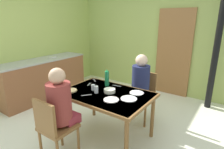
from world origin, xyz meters
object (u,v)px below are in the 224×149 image
at_px(kitchen_counter, 44,78).
at_px(water_bottle_green_near, 107,78).
at_px(person_far_diner, 140,80).
at_px(chair_far_diner, 143,93).
at_px(serving_bowl_center, 110,91).
at_px(chair_near_diner, 53,126).
at_px(dining_table, 106,98).
at_px(person_near_diner, 60,102).

distance_m(kitchen_counter, water_bottle_green_near, 1.99).
bearing_deg(person_far_diner, chair_far_diner, -90.00).
relative_size(chair_far_diner, serving_bowl_center, 5.12).
height_order(kitchen_counter, chair_near_diner, kitchen_counter).
relative_size(dining_table, person_far_diner, 1.71).
bearing_deg(kitchen_counter, person_near_diner, -29.26).
relative_size(dining_table, person_near_diner, 1.71).
distance_m(chair_near_diner, person_far_diner, 1.56).
bearing_deg(chair_near_diner, water_bottle_green_near, 88.10).
distance_m(kitchen_counter, serving_bowl_center, 2.20).
bearing_deg(dining_table, kitchen_counter, 169.34).
relative_size(person_near_diner, person_far_diner, 1.00).
bearing_deg(chair_near_diner, person_near_diner, 90.00).
relative_size(kitchen_counter, chair_far_diner, 2.37).
height_order(chair_far_diner, water_bottle_green_near, water_bottle_green_near).
distance_m(dining_table, serving_bowl_center, 0.11).
distance_m(person_far_diner, serving_bowl_center, 0.65).
bearing_deg(chair_far_diner, person_near_diner, 73.76).
distance_m(chair_near_diner, water_bottle_green_near, 1.12).
relative_size(chair_far_diner, person_far_diner, 1.13).
distance_m(chair_far_diner, person_near_diner, 1.56).
bearing_deg(kitchen_counter, serving_bowl_center, -9.21).
distance_m(kitchen_counter, chair_far_diner, 2.37).
bearing_deg(chair_near_diner, person_far_diner, 73.76).
bearing_deg(serving_bowl_center, kitchen_counter, 170.79).
xyz_separation_m(chair_near_diner, water_bottle_green_near, (0.04, 1.06, 0.36)).
height_order(chair_far_diner, person_near_diner, person_near_diner).
height_order(kitchen_counter, water_bottle_green_near, water_bottle_green_near).
xyz_separation_m(chair_far_diner, water_bottle_green_near, (-0.39, -0.55, 0.36)).
bearing_deg(person_far_diner, kitchen_counter, 6.60).
bearing_deg(water_bottle_green_near, person_near_diner, -92.18).
xyz_separation_m(chair_far_diner, person_far_diner, (-0.00, -0.14, 0.28)).
height_order(kitchen_counter, dining_table, kitchen_counter).
bearing_deg(person_far_diner, person_near_diner, 72.21).
distance_m(dining_table, chair_far_diner, 0.85).
relative_size(kitchen_counter, water_bottle_green_near, 7.37).
relative_size(kitchen_counter, person_near_diner, 2.68).
bearing_deg(chair_far_diner, water_bottle_green_near, 54.26).
bearing_deg(person_far_diner, dining_table, 72.03).
xyz_separation_m(dining_table, water_bottle_green_near, (-0.18, 0.26, 0.20)).
distance_m(dining_table, chair_near_diner, 0.85).
height_order(dining_table, chair_near_diner, chair_near_diner).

